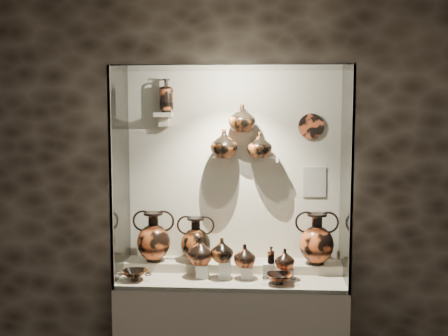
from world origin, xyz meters
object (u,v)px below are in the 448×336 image
at_px(amphora_left, 154,237).
at_px(amphora_mid, 196,239).
at_px(jug_c, 245,256).
at_px(kylix_right, 279,278).
at_px(amphora_right, 317,239).
at_px(jug_e, 285,259).
at_px(ovoid_vase_b, 242,118).
at_px(lekythos_small, 271,254).
at_px(kylix_left, 135,274).
at_px(ovoid_vase_a, 224,144).
at_px(jug_b, 222,250).
at_px(lekythos_tall, 166,93).
at_px(jug_a, 200,251).
at_px(ovoid_vase_c, 260,145).

height_order(amphora_left, amphora_mid, amphora_left).
distance_m(jug_c, kylix_right, 0.31).
xyz_separation_m(amphora_right, jug_e, (-0.25, -0.19, -0.11)).
relative_size(jug_e, ovoid_vase_b, 0.71).
height_order(amphora_left, lekythos_small, amphora_left).
distance_m(kylix_left, ovoid_vase_b, 1.43).
height_order(ovoid_vase_a, ovoid_vase_b, ovoid_vase_b).
relative_size(jug_c, lekythos_small, 1.19).
xyz_separation_m(amphora_mid, kylix_left, (-0.42, -0.30, -0.20)).
height_order(jug_c, ovoid_vase_b, ovoid_vase_b).
bearing_deg(amphora_left, lekythos_small, 10.52).
xyz_separation_m(lekythos_small, kylix_right, (0.06, -0.12, -0.14)).
bearing_deg(kylix_right, lekythos_small, 94.27).
relative_size(amphora_mid, kylix_left, 1.49).
height_order(amphora_right, jug_b, amphora_right).
xyz_separation_m(lekythos_tall, ovoid_vase_a, (0.45, -0.05, -0.39)).
distance_m(jug_a, kylix_left, 0.51).
height_order(ovoid_vase_a, ovoid_vase_c, ovoid_vase_a).
height_order(jug_e, lekythos_small, lekythos_small).
xyz_separation_m(jug_b, kylix_left, (-0.64, -0.09, -0.17)).
relative_size(amphora_mid, ovoid_vase_c, 1.74).
relative_size(amphora_mid, amphora_right, 0.88).
relative_size(amphora_mid, jug_b, 2.00).
bearing_deg(jug_b, lekythos_tall, 131.88).
bearing_deg(ovoid_vase_b, amphora_left, -162.56).
bearing_deg(kylix_right, ovoid_vase_b, 105.60).
relative_size(jug_b, ovoid_vase_b, 0.81).
bearing_deg(jug_a, lekythos_small, 9.06).
xyz_separation_m(amphora_right, ovoid_vase_c, (-0.44, 0.06, 0.72)).
distance_m(jug_e, ovoid_vase_c, 0.89).
height_order(amphora_right, ovoid_vase_a, ovoid_vase_a).
height_order(amphora_left, amphora_right, amphora_right).
distance_m(amphora_right, lekythos_small, 0.41).
bearing_deg(jug_c, kylix_left, -176.68).
xyz_separation_m(lekythos_small, kylix_left, (-1.01, -0.09, -0.15)).
relative_size(amphora_right, jug_c, 2.33).
bearing_deg(kylix_right, amphora_mid, 130.98).
bearing_deg(kylix_right, amphora_right, 23.78).
relative_size(jug_b, kylix_right, 0.74).
distance_m(jug_b, kylix_left, 0.67).
relative_size(ovoid_vase_a, ovoid_vase_c, 1.09).
bearing_deg(jug_a, amphora_right, 22.66).
height_order(amphora_right, ovoid_vase_c, ovoid_vase_c).
height_order(amphora_mid, jug_b, amphora_mid).
distance_m(lekythos_small, ovoid_vase_a, 0.92).
distance_m(lekythos_tall, ovoid_vase_a, 0.60).
relative_size(jug_c, kylix_left, 0.73).
distance_m(amphora_right, jug_b, 0.75).
xyz_separation_m(amphora_left, amphora_right, (1.27, -0.00, 0.00)).
bearing_deg(kylix_left, jug_a, 38.53).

